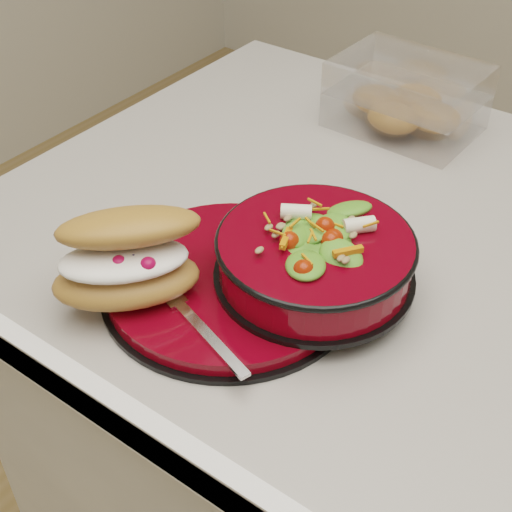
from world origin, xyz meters
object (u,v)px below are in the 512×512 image
Objects in this scene: dinner_plate at (229,281)px; croissant at (128,259)px; pastry_box at (407,99)px; salad_bowl at (315,252)px; fork at (198,325)px.

dinner_plate is 1.55× the size of croissant.
dinner_plate is 1.35× the size of pastry_box.
salad_bowl is at bearing 33.22° from dinner_plate.
salad_bowl reaches higher than pastry_box.
fork reaches higher than dinner_plate.
fork is (0.02, -0.08, 0.01)m from dinner_plate.
pastry_box reaches higher than fork.
croissant is at bearing -136.89° from salad_bowl.
croissant is 0.87× the size of pastry_box.
salad_bowl is 0.38m from pastry_box.
pastry_box is (-0.09, 0.37, -0.01)m from salad_bowl.
fork is at bearing -83.89° from pastry_box.
dinner_plate is 0.42m from pastry_box.
croissant reaches higher than pastry_box.
fork is (0.08, 0.00, -0.04)m from croissant.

